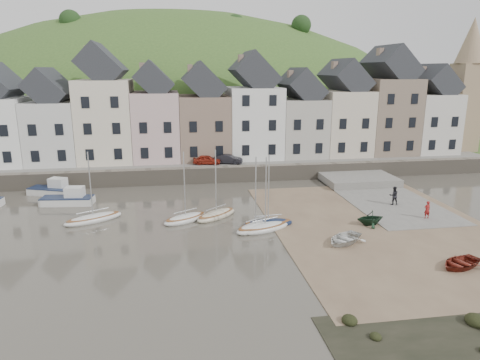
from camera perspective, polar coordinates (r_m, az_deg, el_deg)
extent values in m
plane|color=#4B453B|center=(34.45, 1.55, -7.31)|extent=(160.00, 160.00, 0.00)
cube|color=#365723|center=(64.85, -3.55, 3.74)|extent=(90.00, 30.00, 1.50)
cube|color=slate|center=(53.48, -2.40, 2.32)|extent=(70.00, 7.00, 0.10)
cube|color=slate|center=(50.23, -1.93, 0.77)|extent=(70.00, 1.20, 1.80)
cube|color=brown|center=(37.89, 18.24, -5.96)|extent=(18.00, 26.00, 0.06)
cube|color=slate|center=(46.40, 18.24, -2.20)|extent=(8.00, 18.00, 0.12)
ellipsoid|color=#365723|center=(96.50, -7.92, -4.30)|extent=(134.40, 84.00, 84.00)
cylinder|color=#382619|center=(81.25, -21.31, 17.20)|extent=(0.50, 0.50, 3.00)
sphere|color=#213D19|center=(81.45, -21.48, 18.95)|extent=(3.60, 3.60, 3.60)
cylinder|color=#382619|center=(83.65, -10.85, 17.78)|extent=(0.50, 0.50, 3.00)
sphere|color=#213D19|center=(83.85, -10.94, 19.49)|extent=(3.60, 3.60, 3.60)
cylinder|color=#382619|center=(82.48, -0.62, 18.08)|extent=(0.50, 0.50, 3.00)
sphere|color=#213D19|center=(82.68, -0.63, 19.81)|extent=(3.60, 3.60, 3.60)
cylinder|color=#382619|center=(84.08, 8.01, 17.88)|extent=(0.50, 0.50, 3.00)
sphere|color=#213D19|center=(84.27, 8.08, 19.57)|extent=(3.60, 3.60, 3.60)
cube|color=white|center=(59.45, -28.76, 5.65)|extent=(6.00, 8.00, 8.00)
cube|color=silver|center=(57.74, -23.15, 5.81)|extent=(5.80, 8.00, 7.50)
cube|color=gray|center=(57.63, -25.24, 12.27)|extent=(0.60, 0.90, 1.40)
cube|color=beige|center=(56.39, -17.17, 7.43)|extent=(6.40, 8.00, 10.00)
cube|color=gray|center=(56.33, -19.48, 15.65)|extent=(0.60, 0.90, 1.40)
cube|color=#CAA9A7|center=(55.94, -10.93, 6.98)|extent=(5.60, 8.00, 8.50)
cube|color=gray|center=(55.56, -12.78, 14.16)|extent=(0.60, 0.90, 1.40)
cube|color=#816959|center=(56.07, -4.79, 6.95)|extent=(6.20, 8.00, 8.00)
cube|color=gray|center=(55.51, -6.60, 14.20)|extent=(0.60, 0.90, 1.40)
cube|color=white|center=(56.83, 1.75, 7.60)|extent=(6.60, 8.00, 9.00)
cube|color=gray|center=(56.15, 0.10, 15.52)|extent=(0.60, 0.90, 1.40)
cube|color=#AFAAA0|center=(58.39, 7.83, 6.91)|extent=(5.80, 8.00, 7.50)
cube|color=gray|center=(57.51, 6.64, 13.51)|extent=(0.60, 0.90, 1.40)
cube|color=beige|center=(60.29, 13.32, 7.38)|extent=(6.00, 8.00, 8.50)
cube|color=gray|center=(59.34, 12.35, 14.37)|extent=(0.60, 0.90, 1.40)
cube|color=#7E6C5B|center=(62.82, 18.70, 7.97)|extent=(6.40, 8.00, 10.00)
cube|color=gray|center=(61.82, 17.97, 15.59)|extent=(0.60, 0.90, 1.40)
cube|color=beige|center=(65.98, 23.42, 6.94)|extent=(5.80, 8.00, 8.00)
cube|color=gray|center=(64.82, 22.92, 13.04)|extent=(0.60, 0.90, 1.40)
cube|color=#997F60|center=(68.81, 27.44, 8.46)|extent=(3.50, 3.50, 12.00)
cone|color=#997F60|center=(68.71, 28.33, 15.91)|extent=(4.00, 4.00, 6.00)
ellipsoid|color=silver|center=(39.52, -18.77, -4.90)|extent=(5.16, 3.77, 0.84)
ellipsoid|color=brown|center=(39.45, -18.79, -4.59)|extent=(4.74, 3.45, 0.20)
cylinder|color=#B2B5B7|center=(38.64, -19.14, -0.55)|extent=(0.10, 0.10, 5.60)
cylinder|color=#B2B5B7|center=(39.28, -18.86, -3.86)|extent=(2.47, 1.42, 0.08)
ellipsoid|color=silver|center=(37.73, -7.19, -5.13)|extent=(4.39, 3.49, 0.84)
ellipsoid|color=brown|center=(37.66, -7.20, -4.81)|extent=(4.03, 3.19, 0.20)
cylinder|color=#B2B5B7|center=(36.81, -7.34, -0.57)|extent=(0.10, 0.10, 5.60)
cylinder|color=#B2B5B7|center=(37.49, -7.22, -4.05)|extent=(2.03, 1.28, 0.08)
ellipsoid|color=beige|center=(38.40, -3.15, -4.68)|extent=(4.39, 3.98, 0.84)
ellipsoid|color=brown|center=(38.33, -3.15, -4.37)|extent=(4.03, 3.64, 0.20)
cylinder|color=#B2B5B7|center=(37.50, -3.21, -0.20)|extent=(0.10, 0.10, 5.60)
cylinder|color=#B2B5B7|center=(38.16, -3.16, -3.62)|extent=(1.94, 1.61, 0.08)
ellipsoid|color=silver|center=(35.44, 2.04, -6.33)|extent=(4.06, 3.34, 0.84)
ellipsoid|color=brown|center=(35.36, 2.04, -6.00)|extent=(3.73, 3.06, 0.20)
cylinder|color=#B2B5B7|center=(34.46, 2.08, -1.51)|extent=(0.10, 0.10, 5.60)
cylinder|color=#B2B5B7|center=(35.18, 2.05, -5.19)|extent=(1.84, 1.21, 0.08)
ellipsoid|color=silver|center=(35.44, 3.35, -6.35)|extent=(4.66, 3.01, 0.84)
ellipsoid|color=brown|center=(35.36, 3.35, -6.01)|extent=(4.28, 2.75, 0.20)
cylinder|color=#B2B5B7|center=(34.46, 3.42, -1.52)|extent=(0.10, 0.10, 5.60)
cylinder|color=#B2B5B7|center=(35.18, 3.36, -5.20)|extent=(2.29, 0.96, 0.08)
ellipsoid|color=#131F3C|center=(36.34, 3.71, -5.81)|extent=(4.42, 1.91, 0.84)
ellipsoid|color=brown|center=(36.27, 3.71, -5.49)|extent=(4.06, 1.73, 0.20)
cylinder|color=#B2B5B7|center=(35.39, 3.79, -1.10)|extent=(0.10, 0.10, 5.60)
cylinder|color=#B2B5B7|center=(36.09, 3.73, -4.70)|extent=(2.36, 0.31, 0.08)
cube|color=silver|center=(45.16, -21.81, -2.58)|extent=(5.09, 2.25, 0.70)
cube|color=#131F3C|center=(45.06, -21.85, -2.13)|extent=(5.00, 2.29, 0.08)
cube|color=silver|center=(44.85, -20.97, -1.48)|extent=(1.85, 1.39, 1.00)
cube|color=silver|center=(49.27, -23.62, -1.39)|extent=(5.01, 3.29, 0.70)
cube|color=#131F3C|center=(49.18, -23.66, -0.98)|extent=(4.94, 3.30, 0.08)
cube|color=silver|center=(49.14, -22.90, -0.33)|extent=(1.97, 1.72, 1.00)
imported|color=silver|center=(33.65, 13.56, -7.51)|extent=(4.20, 3.98, 0.71)
imported|color=black|center=(37.88, 16.79, -4.79)|extent=(2.56, 2.27, 1.26)
imported|color=maroon|center=(32.40, 27.05, -9.67)|extent=(3.86, 3.33, 0.67)
imported|color=maroon|center=(41.01, 23.45, -3.61)|extent=(0.59, 0.40, 1.56)
imported|color=black|center=(43.92, 19.62, -1.94)|extent=(0.98, 0.83, 1.79)
imported|color=maroon|center=(52.20, -4.37, 2.68)|extent=(3.49, 1.89, 1.13)
imported|color=black|center=(52.45, -1.57, 2.78)|extent=(3.67, 2.20, 1.14)
cube|color=black|center=(25.00, 27.96, -18.05)|extent=(14.00, 6.00, 0.05)
ellipsoid|color=black|center=(26.32, 28.65, -15.99)|extent=(1.03, 1.14, 0.67)
ellipsoid|color=black|center=(24.15, 14.25, -17.50)|extent=(0.81, 0.89, 0.53)
ellipsoid|color=black|center=(23.33, 17.46, -19.12)|extent=(0.58, 0.64, 0.38)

